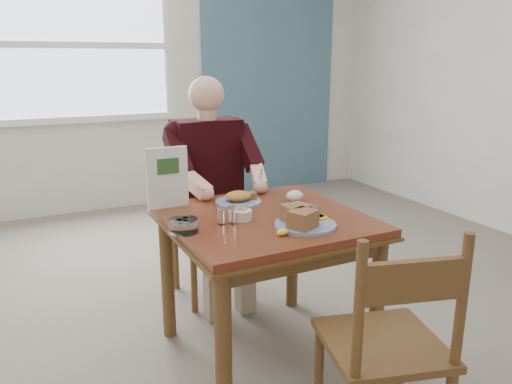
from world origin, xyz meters
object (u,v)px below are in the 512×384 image
chair_near (388,347)px  far_plate (239,198)px  chair_far (208,222)px  table (265,237)px  near_plate (302,219)px  diner (211,174)px

chair_near → far_plate: bearing=95.1°
chair_far → far_plate: bearing=-92.5°
table → chair_far: chair_far is taller
table → near_plate: (0.07, -0.22, 0.15)m
chair_far → far_plate: 0.62m
near_plate → far_plate: near_plate is taller
chair_far → near_plate: (0.07, -1.02, 0.31)m
far_plate → table: bearing=-84.5°
chair_near → near_plate: bearing=89.9°
chair_far → chair_near: (0.07, -1.62, 0.00)m
table → near_plate: 0.27m
near_plate → far_plate: size_ratio=1.23×
table → near_plate: bearing=-71.7°
table → chair_far: 0.81m
table → near_plate: near_plate is taller
chair_far → near_plate: size_ratio=2.73×
chair_far → chair_near: bearing=-87.5°
chair_far → far_plate: size_ratio=3.36×
chair_far → diner: 0.34m
chair_near → diner: size_ratio=0.69×
diner → far_plate: diner is taller
table → chair_far: (0.00, 0.80, -0.16)m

